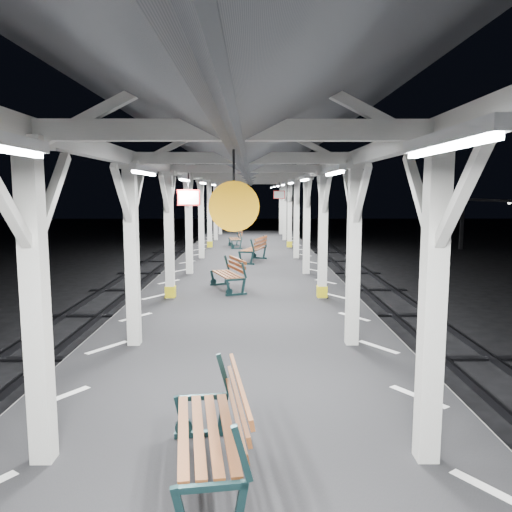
{
  "coord_description": "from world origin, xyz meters",
  "views": [
    {
      "loc": [
        0.19,
        -10.92,
        3.79
      ],
      "look_at": [
        0.25,
        1.42,
        2.2
      ],
      "focal_mm": 35.0,
      "sensor_mm": 36.0,
      "label": 1
    }
  ],
  "objects_px": {
    "bench_near": "(217,428)",
    "bench_mid": "(231,273)",
    "bench_extra": "(237,238)",
    "bench_far": "(256,248)"
  },
  "relations": [
    {
      "from": "bench_near",
      "to": "bench_mid",
      "type": "relative_size",
      "value": 1.07
    },
    {
      "from": "bench_far",
      "to": "bench_extra",
      "type": "distance_m",
      "value": 5.33
    },
    {
      "from": "bench_near",
      "to": "bench_far",
      "type": "relative_size",
      "value": 0.97
    },
    {
      "from": "bench_mid",
      "to": "bench_far",
      "type": "distance_m",
      "value": 5.85
    },
    {
      "from": "bench_mid",
      "to": "bench_far",
      "type": "height_order",
      "value": "bench_far"
    },
    {
      "from": "bench_near",
      "to": "bench_extra",
      "type": "bearing_deg",
      "value": 83.32
    },
    {
      "from": "bench_extra",
      "to": "bench_far",
      "type": "bearing_deg",
      "value": -88.06
    },
    {
      "from": "bench_mid",
      "to": "bench_extra",
      "type": "xyz_separation_m",
      "value": [
        -0.19,
        11.05,
        -0.03
      ]
    },
    {
      "from": "bench_mid",
      "to": "bench_extra",
      "type": "height_order",
      "value": "bench_mid"
    },
    {
      "from": "bench_mid",
      "to": "bench_extra",
      "type": "distance_m",
      "value": 11.05
    }
  ]
}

